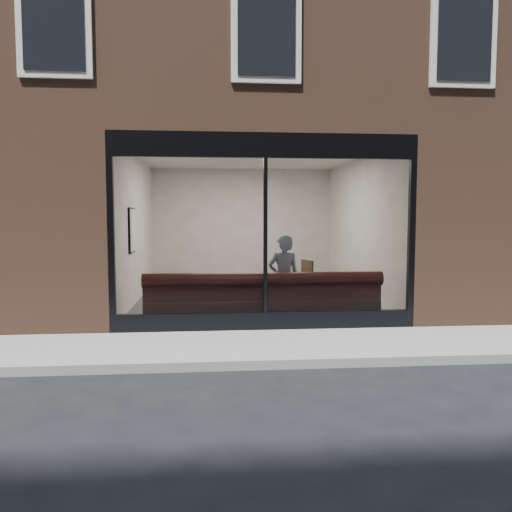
{
  "coord_description": "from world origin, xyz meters",
  "views": [
    {
      "loc": [
        -0.87,
        -5.99,
        1.86
      ],
      "look_at": [
        -0.12,
        2.4,
        1.2
      ],
      "focal_mm": 35.0,
      "sensor_mm": 36.0,
      "label": 1
    }
  ],
  "objects": [
    {
      "name": "storefront_mullion",
      "position": [
        0.0,
        2.05,
        1.55
      ],
      "size": [
        0.06,
        0.1,
        2.5
      ],
      "primitive_type": "cube",
      "color": "black",
      "rests_on": "storefront_kick"
    },
    {
      "name": "storefront_header",
      "position": [
        0.0,
        2.05,
        3.0
      ],
      "size": [
        5.0,
        0.1,
        0.4
      ],
      "primitive_type": "cube",
      "color": "black",
      "rests_on": "host_building_upper"
    },
    {
      "name": "storefront_kick",
      "position": [
        0.0,
        2.05,
        0.15
      ],
      "size": [
        5.0,
        0.1,
        0.3
      ],
      "primitive_type": "cube",
      "color": "black",
      "rests_on": "ground"
    },
    {
      "name": "cafe_ceiling",
      "position": [
        0.0,
        5.0,
        3.19
      ],
      "size": [
        6.0,
        6.0,
        0.0
      ],
      "primitive_type": "plane",
      "rotation": [
        3.14,
        0.0,
        0.0
      ],
      "color": "white",
      "rests_on": "host_building_upper"
    },
    {
      "name": "kerb_near",
      "position": [
        0.0,
        -0.05,
        0.06
      ],
      "size": [
        40.0,
        0.1,
        0.12
      ],
      "primitive_type": "cube",
      "color": "gray",
      "rests_on": "ground"
    },
    {
      "name": "cafe_floor",
      "position": [
        0.0,
        5.0,
        0.02
      ],
      "size": [
        6.0,
        6.0,
        0.0
      ],
      "primitive_type": "plane",
      "color": "#2D2D30",
      "rests_on": "ground"
    },
    {
      "name": "ground",
      "position": [
        0.0,
        0.0,
        0.0
      ],
      "size": [
        120.0,
        120.0,
        0.0
      ],
      "primitive_type": "plane",
      "color": "black",
      "rests_on": "ground"
    },
    {
      "name": "cafe_table_left",
      "position": [
        -1.63,
        3.13,
        0.74
      ],
      "size": [
        0.62,
        0.62,
        0.04
      ],
      "primitive_type": "cube",
      "rotation": [
        0.0,
        0.0,
        0.11
      ],
      "color": "black",
      "rests_on": "cafe_floor"
    },
    {
      "name": "host_building_backfill",
      "position": [
        0.0,
        11.0,
        1.6
      ],
      "size": [
        5.0,
        6.0,
        3.2
      ],
      "primitive_type": "cube",
      "color": "brown",
      "rests_on": "ground"
    },
    {
      "name": "person",
      "position": [
        0.39,
        2.66,
        0.77
      ],
      "size": [
        0.6,
        0.43,
        1.54
      ],
      "primitive_type": "imported",
      "rotation": [
        0.0,
        0.0,
        3.25
      ],
      "color": "#8FA4C2",
      "rests_on": "cafe_floor"
    },
    {
      "name": "cafe_wall_left",
      "position": [
        -2.49,
        5.0,
        1.6
      ],
      "size": [
        0.0,
        6.0,
        6.0
      ],
      "primitive_type": "plane",
      "rotation": [
        1.57,
        0.0,
        1.57
      ],
      "color": "beige",
      "rests_on": "ground"
    },
    {
      "name": "cafe_wall_right",
      "position": [
        2.49,
        5.0,
        1.6
      ],
      "size": [
        0.0,
        6.0,
        6.0
      ],
      "primitive_type": "plane",
      "rotation": [
        1.57,
        0.0,
        -1.57
      ],
      "color": "beige",
      "rests_on": "ground"
    },
    {
      "name": "host_building_pier_right",
      "position": [
        3.75,
        8.0,
        1.6
      ],
      "size": [
        2.5,
        12.0,
        3.2
      ],
      "primitive_type": "cube",
      "color": "brown",
      "rests_on": "ground"
    },
    {
      "name": "host_building_pier_left",
      "position": [
        -3.75,
        8.0,
        1.6
      ],
      "size": [
        2.5,
        12.0,
        3.2
      ],
      "primitive_type": "cube",
      "color": "brown",
      "rests_on": "ground"
    },
    {
      "name": "cafe_wall_back",
      "position": [
        0.0,
        7.99,
        1.6
      ],
      "size": [
        5.0,
        0.0,
        5.0
      ],
      "primitive_type": "plane",
      "rotation": [
        1.57,
        0.0,
        0.0
      ],
      "color": "beige",
      "rests_on": "ground"
    },
    {
      "name": "cafe_table_right",
      "position": [
        1.15,
        3.0,
        0.74
      ],
      "size": [
        0.75,
        0.75,
        0.04
      ],
      "primitive_type": "cube",
      "rotation": [
        0.0,
        0.0,
        0.43
      ],
      "color": "black",
      "rests_on": "cafe_floor"
    },
    {
      "name": "cafe_chair_right",
      "position": [
        0.96,
        4.26,
        0.24
      ],
      "size": [
        0.57,
        0.57,
        0.04
      ],
      "primitive_type": "cube",
      "rotation": [
        0.0,
        0.0,
        3.48
      ],
      "color": "black",
      "rests_on": "cafe_floor"
    },
    {
      "name": "storefront_glass",
      "position": [
        0.0,
        2.02,
        1.55
      ],
      "size": [
        4.8,
        0.0,
        4.8
      ],
      "primitive_type": "plane",
      "rotation": [
        1.57,
        0.0,
        0.0
      ],
      "color": "white",
      "rests_on": "storefront_kick"
    },
    {
      "name": "wall_poster",
      "position": [
        -2.45,
        4.23,
        1.59
      ],
      "size": [
        0.02,
        0.64,
        0.85
      ],
      "primitive_type": "cube",
      "color": "white",
      "rests_on": "cafe_wall_left"
    },
    {
      "name": "banquette",
      "position": [
        0.0,
        2.45,
        0.23
      ],
      "size": [
        4.0,
        0.55,
        0.45
      ],
      "primitive_type": "cube",
      "color": "#341213",
      "rests_on": "cafe_floor"
    },
    {
      "name": "sidewalk_near",
      "position": [
        0.0,
        1.0,
        0.01
      ],
      "size": [
        40.0,
        2.0,
        0.01
      ],
      "primitive_type": "cube",
      "color": "gray",
      "rests_on": "ground"
    }
  ]
}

